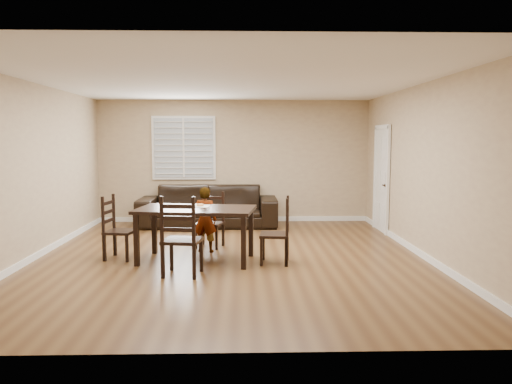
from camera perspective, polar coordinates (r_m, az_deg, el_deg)
ground at (r=7.85m, az=-2.95°, el=-7.49°), size 7.00×7.00×0.00m
room at (r=7.81m, az=-2.73°, el=5.82°), size 6.04×7.04×2.72m
dining_table at (r=7.55m, az=-6.89°, el=-2.48°), size 1.85×1.21×0.81m
chair_near at (r=8.63m, az=-5.07°, el=-3.35°), size 0.52×0.50×0.95m
chair_far at (r=6.71m, az=-8.74°, el=-5.52°), size 0.56×0.53×1.10m
chair_left at (r=8.00m, az=-16.02°, el=-4.19°), size 0.48×0.51×0.98m
chair_right at (r=7.40m, az=3.06°, el=-4.74°), size 0.47×0.49×0.99m
child at (r=8.18m, az=-5.85°, el=-3.14°), size 0.44×0.34×1.07m
napkin at (r=7.72m, az=-6.56°, el=-1.61°), size 0.35×0.35×0.00m
donut at (r=7.71m, az=-6.41°, el=-1.44°), size 0.11×0.11×0.04m
sofa at (r=10.65m, az=-5.50°, el=-1.60°), size 2.92×1.15×0.85m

